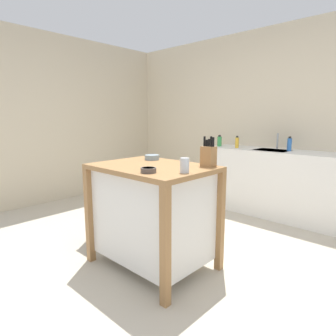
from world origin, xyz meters
name	(u,v)px	position (x,y,z in m)	size (l,w,h in m)	color
ground_plane	(159,265)	(0.00, 0.00, 0.00)	(6.48, 6.48, 0.00)	#BCB29E
wall_back	(277,120)	(0.00, 2.45, 1.30)	(5.48, 0.10, 2.60)	beige
wall_left	(83,119)	(-2.74, 0.92, 1.30)	(0.10, 3.05, 2.60)	beige
kitchen_island	(153,211)	(-0.05, -0.02, 0.52)	(1.03, 0.75, 0.92)	#9E7042
knife_block	(208,156)	(0.34, 0.26, 1.02)	(0.11, 0.09, 0.25)	#9E7042
bowl_ceramic_small	(152,157)	(-0.29, 0.21, 0.95)	(0.14, 0.14, 0.05)	gray
bowl_stoneware_deep	(148,170)	(0.17, -0.27, 0.94)	(0.12, 0.12, 0.04)	#564C47
drinking_cup	(185,165)	(0.37, -0.09, 0.98)	(0.07, 0.07, 0.11)	silver
trash_bin	(106,212)	(-0.81, 0.00, 0.32)	(0.36, 0.28, 0.63)	slate
sink_counter	(271,182)	(0.11, 2.10, 0.45)	(1.83, 0.60, 0.90)	white
sink_faucet	(277,141)	(0.11, 2.24, 1.01)	(0.02, 0.02, 0.22)	#B7BCC1
bottle_hand_soap	(289,144)	(0.32, 2.12, 0.98)	(0.06, 0.06, 0.19)	blue
bottle_spray_cleaner	(219,141)	(-0.70, 2.03, 0.98)	(0.07, 0.07, 0.17)	green
bottle_dish_soap	(237,142)	(-0.38, 2.00, 0.98)	(0.05, 0.05, 0.17)	yellow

